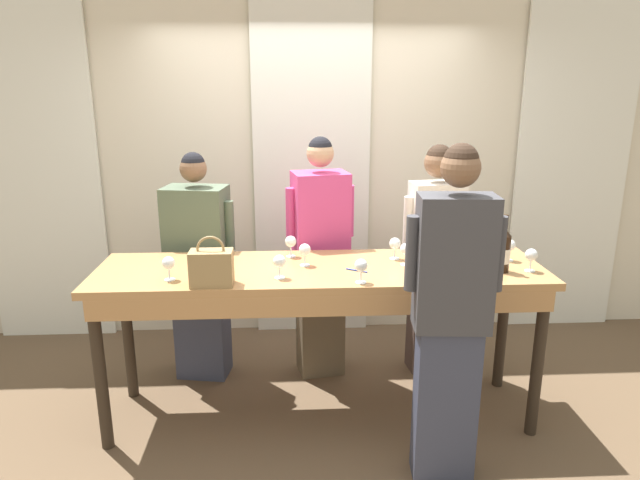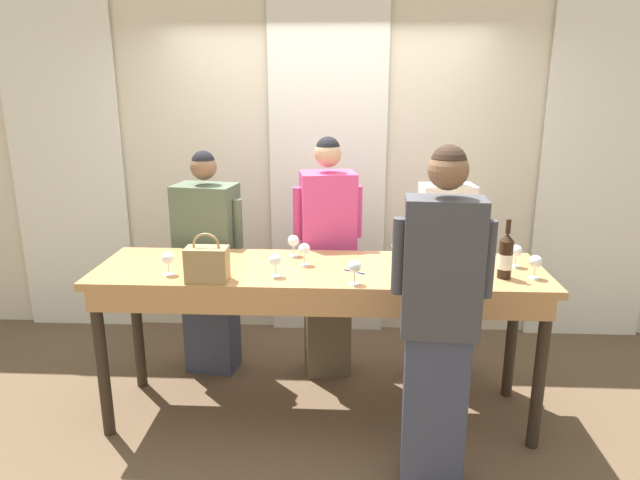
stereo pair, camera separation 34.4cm
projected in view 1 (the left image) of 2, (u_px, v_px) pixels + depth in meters
ground_plane at (321, 413)px, 3.69m from camera, size 18.00×18.00×0.00m
wall_back at (311, 166)px, 4.64m from camera, size 12.00×0.06×2.80m
curtain_panel_left at (40, 177)px, 4.48m from camera, size 0.93×0.03×2.69m
curtain_panel_center at (312, 174)px, 4.59m from camera, size 0.93×0.03×2.69m
curtain_panel_right at (571, 172)px, 4.70m from camera, size 0.93×0.03×2.69m
tasting_bar at (321, 286)px, 3.42m from camera, size 2.68×0.72×0.99m
wine_bottle at (503, 251)px, 3.31m from camera, size 0.08×0.08×0.34m
handbag at (212, 267)px, 3.09m from camera, size 0.23×0.13×0.28m
wine_glass_front_left at (279, 262)px, 3.21m from camera, size 0.07×0.07×0.14m
wine_glass_front_mid at (361, 266)px, 3.13m from camera, size 0.07×0.07×0.14m
wine_glass_front_right at (510, 246)px, 3.52m from camera, size 0.07×0.07×0.14m
wine_glass_center_left at (395, 244)px, 3.56m from camera, size 0.07×0.07×0.14m
wine_glass_center_mid at (291, 242)px, 3.60m from camera, size 0.07×0.07×0.14m
wine_glass_center_right at (406, 250)px, 3.44m from camera, size 0.07×0.07×0.14m
wine_glass_back_left at (305, 250)px, 3.43m from camera, size 0.07×0.07×0.14m
wine_glass_back_mid at (169, 264)px, 3.18m from camera, size 0.07×0.07×0.14m
wine_glass_back_right at (531, 255)px, 3.32m from camera, size 0.07×0.07×0.14m
pen at (357, 270)px, 3.35m from camera, size 0.12×0.08×0.01m
guest_olive_jacket at (199, 269)px, 3.97m from camera, size 0.53×0.34×1.62m
guest_pink_top at (320, 258)px, 4.00m from camera, size 0.48×0.34×1.72m
guest_cream_sweater at (434, 256)px, 4.04m from camera, size 0.47×0.26×1.66m
host_pouring at (451, 315)px, 2.87m from camera, size 0.49×0.23×1.79m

